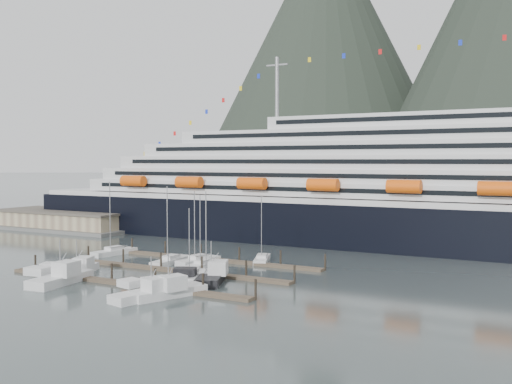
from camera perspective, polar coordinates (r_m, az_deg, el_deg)
ground at (r=103.94m, az=-6.92°, el=-8.02°), size 1600.00×1600.00×0.00m
cruise_ship at (r=141.03m, az=16.66°, el=-0.29°), size 210.00×30.40×50.30m
warehouse at (r=182.27m, az=-17.64°, el=-2.68°), size 46.00×20.00×5.80m
dock_near at (r=99.29m, az=-12.65°, el=-8.42°), size 48.18×2.28×3.20m
dock_mid at (r=109.18m, az=-8.09°, el=-7.33°), size 48.18×2.28×3.20m
dock_far at (r=119.66m, az=-4.32°, el=-6.40°), size 48.18×2.28×3.20m
sailboat_a at (r=130.37m, az=-13.34°, el=-5.63°), size 4.51×10.58×15.99m
sailboat_b at (r=117.17m, az=-8.14°, el=-6.56°), size 3.69×10.86×15.47m
sailboat_c at (r=111.88m, az=-5.07°, el=-7.00°), size 2.81×9.51×14.12m
sailboat_d at (r=102.34m, az=-6.20°, el=-7.96°), size 5.95×10.72×12.37m
sailboat_f at (r=116.70m, az=-5.52°, el=-6.58°), size 4.46×10.19×14.60m
sailboat_g at (r=118.24m, az=0.57°, el=-6.46°), size 6.05×10.07×13.48m
sailboat_h at (r=100.81m, az=-4.56°, el=-8.10°), size 4.78×10.06×15.31m
trawler_a at (r=109.18m, az=-16.77°, el=-7.13°), size 10.10×12.52×6.66m
trawler_b at (r=102.45m, az=-18.19°, el=-7.76°), size 9.52×12.47×7.88m
trawler_c at (r=89.16m, az=-10.00°, el=-9.33°), size 9.68×13.36×6.59m
trawler_d at (r=89.44m, az=-8.39°, el=-9.26°), size 9.79×12.05×6.89m
trawler_e at (r=98.99m, az=-4.36°, el=-8.02°), size 10.12×11.95×7.44m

